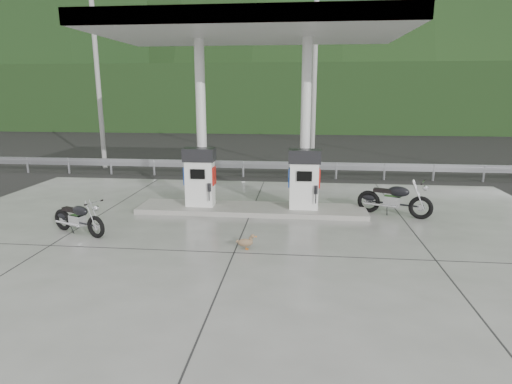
# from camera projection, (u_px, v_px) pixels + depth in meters

# --- Properties ---
(ground) EXTENTS (160.00, 160.00, 0.00)m
(ground) POSITION_uv_depth(u_px,v_px,m) (240.00, 239.00, 10.83)
(ground) COLOR black
(ground) RESTS_ON ground
(forecourt_apron) EXTENTS (18.00, 14.00, 0.02)m
(forecourt_apron) POSITION_uv_depth(u_px,v_px,m) (240.00, 239.00, 10.83)
(forecourt_apron) COLOR slate
(forecourt_apron) RESTS_ON ground
(pump_island) EXTENTS (7.00, 1.40, 0.15)m
(pump_island) POSITION_uv_depth(u_px,v_px,m) (251.00, 209.00, 13.23)
(pump_island) COLOR gray
(pump_island) RESTS_ON forecourt_apron
(gas_pump_left) EXTENTS (0.95, 0.55, 1.80)m
(gas_pump_left) POSITION_uv_depth(u_px,v_px,m) (200.00, 177.00, 13.17)
(gas_pump_left) COLOR white
(gas_pump_left) RESTS_ON pump_island
(gas_pump_right) EXTENTS (0.95, 0.55, 1.80)m
(gas_pump_right) POSITION_uv_depth(u_px,v_px,m) (304.00, 179.00, 12.84)
(gas_pump_right) COLOR white
(gas_pump_right) RESTS_ON pump_island
(canopy_column_left) EXTENTS (0.30, 0.30, 5.00)m
(canopy_column_left) POSITION_uv_depth(u_px,v_px,m) (201.00, 124.00, 13.19)
(canopy_column_left) COLOR white
(canopy_column_left) RESTS_ON pump_island
(canopy_column_right) EXTENTS (0.30, 0.30, 5.00)m
(canopy_column_right) POSITION_uv_depth(u_px,v_px,m) (305.00, 125.00, 12.86)
(canopy_column_right) COLOR white
(canopy_column_right) RESTS_ON pump_island
(canopy_roof) EXTENTS (8.50, 5.00, 0.40)m
(canopy_roof) POSITION_uv_depth(u_px,v_px,m) (251.00, 29.00, 12.01)
(canopy_roof) COLOR silver
(canopy_roof) RESTS_ON canopy_column_left
(guardrail) EXTENTS (26.00, 0.16, 1.42)m
(guardrail) POSITION_uv_depth(u_px,v_px,m) (266.00, 161.00, 18.41)
(guardrail) COLOR gray
(guardrail) RESTS_ON ground
(road) EXTENTS (60.00, 7.00, 0.01)m
(road) POSITION_uv_depth(u_px,v_px,m) (272.00, 164.00, 21.96)
(road) COLOR black
(road) RESTS_ON ground
(utility_pole_a) EXTENTS (0.22, 0.22, 8.00)m
(utility_pole_a) POSITION_uv_depth(u_px,v_px,m) (98.00, 83.00, 19.92)
(utility_pole_a) COLOR gray
(utility_pole_a) RESTS_ON ground
(utility_pole_b) EXTENTS (0.22, 0.22, 8.00)m
(utility_pole_b) POSITION_uv_depth(u_px,v_px,m) (314.00, 83.00, 18.90)
(utility_pole_b) COLOR gray
(utility_pole_b) RESTS_ON ground
(tree_band) EXTENTS (80.00, 6.00, 6.00)m
(tree_band) POSITION_uv_depth(u_px,v_px,m) (286.00, 98.00, 39.17)
(tree_band) COLOR black
(tree_band) RESTS_ON ground
(forested_hills) EXTENTS (100.00, 40.00, 140.00)m
(forested_hills) POSITION_uv_depth(u_px,v_px,m) (292.00, 114.00, 68.90)
(forested_hills) COLOR black
(forested_hills) RESTS_ON ground
(motorcycle_left) EXTENTS (1.81, 1.19, 0.82)m
(motorcycle_left) POSITION_uv_depth(u_px,v_px,m) (78.00, 219.00, 11.09)
(motorcycle_left) COLOR black
(motorcycle_left) RESTS_ON forecourt_apron
(motorcycle_right) EXTENTS (2.15, 1.39, 0.97)m
(motorcycle_right) POSITION_uv_depth(u_px,v_px,m) (394.00, 200.00, 12.72)
(motorcycle_right) COLOR black
(motorcycle_right) RESTS_ON forecourt_apron
(duck) EXTENTS (0.45, 0.16, 0.32)m
(duck) POSITION_uv_depth(u_px,v_px,m) (245.00, 243.00, 10.05)
(duck) COLOR brown
(duck) RESTS_ON forecourt_apron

